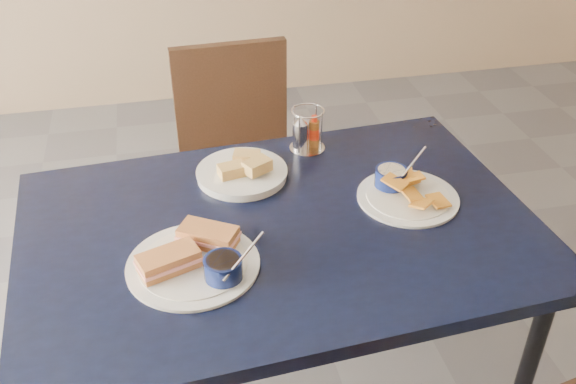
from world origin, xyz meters
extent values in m
cube|color=black|center=(0.15, 0.10, 0.73)|extent=(1.38, 0.97, 0.04)
cylinder|color=black|center=(-0.42, 0.46, 0.35)|extent=(0.04, 0.04, 0.71)
cylinder|color=black|center=(0.73, 0.46, 0.35)|extent=(0.04, 0.04, 0.71)
cube|color=black|center=(0.16, 0.81, 0.44)|extent=(0.45, 0.43, 0.04)
cylinder|color=black|center=(-0.01, 0.65, 0.21)|extent=(0.04, 0.04, 0.42)
cylinder|color=black|center=(0.33, 0.65, 0.21)|extent=(0.04, 0.04, 0.42)
cylinder|color=black|center=(-0.01, 0.98, 0.21)|extent=(0.04, 0.04, 0.42)
cylinder|color=black|center=(0.33, 0.98, 0.21)|extent=(0.04, 0.04, 0.42)
cube|color=black|center=(0.16, 1.00, 0.68)|extent=(0.43, 0.06, 0.45)
cylinder|color=white|center=(-0.08, -0.01, 0.75)|extent=(0.32, 0.32, 0.01)
cylinder|color=white|center=(-0.08, -0.01, 0.76)|extent=(0.26, 0.26, 0.00)
cube|color=#C17B45|center=(-0.14, -0.02, 0.78)|extent=(0.16, 0.11, 0.04)
cube|color=pink|center=(-0.14, -0.02, 0.78)|extent=(0.16, 0.12, 0.01)
cube|color=#C17B45|center=(-0.04, 0.05, 0.78)|extent=(0.16, 0.13, 0.04)
cube|color=pink|center=(-0.04, 0.05, 0.78)|extent=(0.16, 0.14, 0.01)
cylinder|color=#0A133C|center=(-0.02, -0.08, 0.79)|extent=(0.09, 0.09, 0.05)
cylinder|color=black|center=(-0.02, -0.08, 0.80)|extent=(0.08, 0.08, 0.01)
cylinder|color=silver|center=(0.03, -0.10, 0.83)|extent=(0.11, 0.07, 0.08)
cylinder|color=white|center=(0.52, 0.14, 0.75)|extent=(0.28, 0.28, 0.01)
cylinder|color=white|center=(0.52, 0.14, 0.76)|extent=(0.23, 0.23, 0.00)
cube|color=orange|center=(0.51, 0.20, 0.76)|extent=(0.05, 0.07, 0.01)
cube|color=orange|center=(0.54, 0.20, 0.77)|extent=(0.06, 0.07, 0.01)
cube|color=orange|center=(0.58, 0.09, 0.77)|extent=(0.05, 0.07, 0.01)
cube|color=orange|center=(0.52, 0.07, 0.78)|extent=(0.08, 0.08, 0.02)
cube|color=orange|center=(0.52, 0.11, 0.78)|extent=(0.05, 0.07, 0.01)
cube|color=orange|center=(0.52, 0.18, 0.79)|extent=(0.07, 0.06, 0.03)
cube|color=orange|center=(0.51, 0.19, 0.79)|extent=(0.08, 0.06, 0.02)
cube|color=orange|center=(0.53, 0.16, 0.80)|extent=(0.07, 0.05, 0.02)
cube|color=orange|center=(0.48, 0.15, 0.80)|extent=(0.07, 0.08, 0.02)
cylinder|color=#0A133C|center=(0.49, 0.20, 0.79)|extent=(0.09, 0.09, 0.05)
cylinder|color=#C5B395|center=(0.49, 0.20, 0.80)|extent=(0.08, 0.08, 0.01)
cylinder|color=silver|center=(0.53, 0.18, 0.83)|extent=(0.11, 0.07, 0.08)
cylinder|color=white|center=(0.09, 0.35, 0.76)|extent=(0.26, 0.26, 0.02)
cylinder|color=white|center=(0.09, 0.35, 0.77)|extent=(0.21, 0.21, 0.00)
cube|color=#DBAD60|center=(0.06, 0.33, 0.79)|extent=(0.08, 0.06, 0.03)
cube|color=#DBAD60|center=(0.11, 0.38, 0.79)|extent=(0.09, 0.07, 0.03)
cube|color=#DBAD60|center=(0.13, 0.32, 0.80)|extent=(0.09, 0.08, 0.03)
cylinder|color=silver|center=(0.31, 0.47, 0.75)|extent=(0.11, 0.11, 0.01)
cylinder|color=silver|center=(0.35, 0.50, 0.82)|extent=(0.01, 0.00, 0.13)
cylinder|color=silver|center=(0.28, 0.50, 0.82)|extent=(0.01, 0.00, 0.13)
cylinder|color=silver|center=(0.28, 0.43, 0.82)|extent=(0.01, 0.01, 0.13)
cylinder|color=silver|center=(0.35, 0.43, 0.82)|extent=(0.01, 0.01, 0.13)
torus|color=silver|center=(0.31, 0.47, 0.88)|extent=(0.10, 0.10, 0.00)
cylinder|color=silver|center=(0.29, 0.47, 0.80)|extent=(0.05, 0.05, 0.08)
cone|color=silver|center=(0.29, 0.47, 0.85)|extent=(0.04, 0.04, 0.02)
cylinder|color=brown|center=(0.34, 0.47, 0.80)|extent=(0.03, 0.03, 0.08)
cylinder|color=#B5240A|center=(0.34, 0.47, 0.80)|extent=(0.03, 0.03, 0.03)
cylinder|color=#B5240A|center=(0.34, 0.47, 0.85)|extent=(0.02, 0.02, 0.02)
camera|label=1|loc=(-0.11, -1.20, 1.75)|focal=40.00mm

